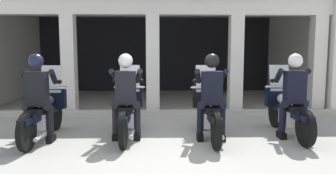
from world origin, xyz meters
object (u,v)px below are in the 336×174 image
object	(u,v)px
police_officer_far_left	(38,90)
motorcycle_far_right	(287,109)
police_officer_center_right	(211,89)
motorcycle_far_left	(45,112)
motorcycle_center_left	(128,110)
motorcycle_center_right	(209,110)
police_officer_center_left	(126,89)
police_officer_far_right	(294,89)

from	to	relation	value
police_officer_far_left	motorcycle_far_right	distance (m)	4.69
police_officer_center_right	motorcycle_far_left	bearing A→B (deg)	171.63
motorcycle_far_left	motorcycle_center_left	xyz separation A→B (m)	(1.55, 0.12, 0.00)
police_officer_far_left	motorcycle_far_right	xyz separation A→B (m)	(4.65, 0.42, -0.44)
motorcycle_center_right	motorcycle_far_right	world-z (taller)	same
motorcycle_center_right	motorcycle_far_right	distance (m)	1.55
motorcycle_far_right	motorcycle_center_left	bearing A→B (deg)	175.91
police_officer_center_left	motorcycle_center_right	xyz separation A→B (m)	(1.55, 0.20, -0.44)
motorcycle_center_right	motorcycle_center_left	bearing A→B (deg)	173.12
motorcycle_center_left	motorcycle_far_right	xyz separation A→B (m)	(3.10, 0.02, 0.00)
motorcycle_far_left	police_officer_center_left	world-z (taller)	police_officer_center_left
motorcycle_center_left	police_officer_far_right	world-z (taller)	police_officer_far_right
police_officer_center_left	police_officer_far_right	bearing A→B (deg)	-4.47
police_officer_far_left	police_officer_center_right	size ratio (longest dim) A/B	1.00
motorcycle_far_left	motorcycle_far_right	world-z (taller)	same
motorcycle_far_left	motorcycle_center_left	world-z (taller)	same
motorcycle_far_left	police_officer_center_right	world-z (taller)	police_officer_center_right
motorcycle_center_left	motorcycle_center_right	bearing A→B (deg)	-7.82
motorcycle_far_left	police_officer_far_left	distance (m)	0.52
motorcycle_far_left	motorcycle_center_left	size ratio (longest dim) A/B	1.00
motorcycle_center_right	motorcycle_far_right	size ratio (longest dim) A/B	1.00
police_officer_far_left	motorcycle_center_left	bearing A→B (deg)	7.28
police_officer_far_left	motorcycle_center_left	xyz separation A→B (m)	(1.55, 0.40, -0.44)
motorcycle_far_left	police_officer_far_right	xyz separation A→B (m)	(4.64, -0.15, 0.44)
police_officer_center_right	motorcycle_far_right	bearing A→B (deg)	10.03
police_officer_center_left	motorcycle_center_right	size ratio (longest dim) A/B	0.78
motorcycle_center_right	police_officer_center_right	xyz separation A→B (m)	(-0.00, -0.28, 0.44)
motorcycle_center_right	police_officer_far_right	xyz separation A→B (m)	(1.55, -0.18, 0.44)
motorcycle_center_left	police_officer_far_left	bearing A→B (deg)	-170.18
police_officer_far_left	police_officer_far_right	distance (m)	4.65
motorcycle_far_left	police_officer_far_right	world-z (taller)	police_officer_far_right
motorcycle_far_right	police_officer_far_right	xyz separation A→B (m)	(-0.00, -0.28, 0.44)
police_officer_far_left	police_officer_center_left	size ratio (longest dim) A/B	1.00
police_officer_center_right	police_officer_center_left	bearing A→B (deg)	173.12
motorcycle_far_left	police_officer_center_left	distance (m)	1.62
motorcycle_center_left	motorcycle_center_right	size ratio (longest dim) A/B	1.00
police_officer_center_right	motorcycle_center_right	bearing A→B (deg)	85.88
motorcycle_center_left	police_officer_center_left	size ratio (longest dim) A/B	1.29
police_officer_far_left	police_officer_far_right	xyz separation A→B (m)	(4.65, 0.14, 0.00)
motorcycle_center_right	police_officer_center_right	distance (m)	0.52
motorcycle_far_left	motorcycle_far_right	xyz separation A→B (m)	(4.65, 0.14, 0.00)
motorcycle_far_right	motorcycle_center_right	bearing A→B (deg)	179.26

